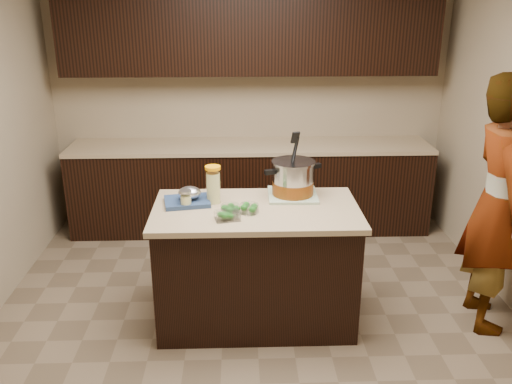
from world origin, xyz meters
TOP-DOWN VIEW (x-y plane):
  - ground_plane at (0.00, 0.00)m, footprint 4.00×4.00m
  - room_shell at (0.00, 0.00)m, footprint 4.04×4.04m
  - back_cabinets at (0.00, 1.74)m, footprint 3.60×0.63m
  - island at (0.00, 0.00)m, footprint 1.46×0.81m
  - dish_towel at (0.28, 0.23)m, footprint 0.37×0.37m
  - stock_pot at (0.28, 0.22)m, footprint 0.44×0.42m
  - lemonade_pitcher at (-0.30, 0.12)m, footprint 0.12×0.12m
  - mason_jar at (-0.49, 0.02)m, footprint 0.09×0.09m
  - broccoli_tub_left at (-0.18, -0.10)m, footprint 0.17×0.17m
  - broccoli_tub_right at (-0.05, -0.09)m, footprint 0.16×0.16m
  - broccoli_tub_rect at (-0.20, -0.20)m, footprint 0.18×0.15m
  - blue_tray at (-0.48, 0.10)m, footprint 0.36×0.30m
  - person at (1.70, -0.07)m, footprint 0.51×0.72m

SIDE VIEW (x-z plane):
  - ground_plane at x=0.00m, z-range 0.00..0.00m
  - island at x=0.00m, z-range 0.00..0.90m
  - dish_towel at x=0.28m, z-range 0.90..0.92m
  - person at x=1.70m, z-range 0.00..1.85m
  - broccoli_tub_rect at x=-0.20m, z-range 0.90..0.96m
  - broccoli_tub_right at x=-0.05m, z-range 0.90..0.96m
  - broccoli_tub_left at x=-0.18m, z-range 0.90..0.96m
  - back_cabinets at x=0.00m, z-range -0.22..2.10m
  - blue_tray at x=-0.48m, z-range 0.88..1.00m
  - mason_jar at x=-0.49m, z-range 0.89..1.03m
  - lemonade_pitcher at x=-0.30m, z-range 0.89..1.16m
  - stock_pot at x=0.28m, z-range 0.80..1.26m
  - room_shell at x=0.00m, z-range 0.35..3.07m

